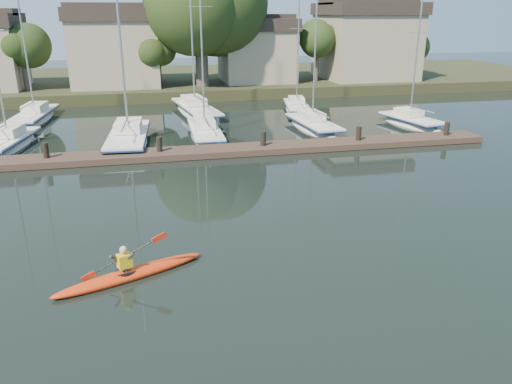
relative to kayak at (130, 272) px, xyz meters
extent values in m
plane|color=black|center=(4.49, -0.44, -0.19)|extent=(160.00, 160.00, 0.00)
ellipsoid|color=#DB4010|center=(0.03, 0.01, -0.08)|extent=(4.76, 2.44, 0.37)
cylinder|color=black|center=(-0.12, -0.05, 0.04)|extent=(0.95, 0.95, 0.10)
imported|color=#2F292C|center=(-0.12, -0.05, 0.43)|extent=(0.38, 0.45, 1.06)
cube|color=gold|center=(-0.12, -0.05, 0.44)|extent=(0.50, 0.44, 0.43)
sphere|color=tan|center=(-0.12, -0.05, 0.81)|extent=(0.24, 0.24, 0.24)
cube|color=#463128|center=(4.49, 13.56, 0.01)|extent=(34.00, 2.00, 0.35)
cylinder|color=black|center=(-4.51, 13.56, 0.11)|extent=(0.32, 0.32, 1.80)
cylinder|color=black|center=(1.49, 13.56, 0.11)|extent=(0.32, 0.32, 1.80)
cylinder|color=black|center=(7.49, 13.56, 0.11)|extent=(0.32, 0.32, 1.80)
cylinder|color=black|center=(13.49, 13.56, 0.11)|extent=(0.32, 0.32, 1.80)
cylinder|color=black|center=(19.49, 13.56, 0.11)|extent=(0.32, 0.32, 1.80)
ellipsoid|color=white|center=(-7.49, 17.92, -0.54)|extent=(3.34, 7.76, 1.90)
cube|color=white|center=(-7.49, 17.92, 0.36)|extent=(3.01, 6.41, 0.14)
cube|color=#162A4E|center=(-7.49, 17.92, 0.28)|extent=(3.12, 6.57, 0.08)
cube|color=silver|center=(-7.41, 18.36, 0.73)|extent=(1.74, 2.31, 0.55)
ellipsoid|color=white|center=(-0.29, 17.27, -0.58)|extent=(2.99, 9.62, 2.12)
cube|color=white|center=(-0.29, 17.27, 0.42)|extent=(2.76, 7.91, 0.16)
cube|color=#162A4E|center=(-0.29, 17.27, 0.34)|extent=(2.86, 8.11, 0.09)
cube|color=silver|center=(-0.25, 17.83, 0.84)|extent=(1.74, 2.76, 0.61)
cylinder|color=#9EA0A5|center=(-0.27, 17.55, 7.18)|extent=(0.13, 0.13, 13.39)
cylinder|color=#9EA0A5|center=(-0.38, 15.85, 1.32)|extent=(0.34, 3.60, 0.09)
ellipsoid|color=white|center=(4.63, 18.12, -0.52)|extent=(2.18, 8.45, 1.77)
cube|color=white|center=(4.63, 18.12, 0.32)|extent=(2.04, 6.94, 0.13)
cube|color=#162A4E|center=(4.63, 18.12, 0.25)|extent=(2.12, 7.11, 0.07)
cube|color=silver|center=(4.64, 18.63, 0.67)|extent=(1.37, 2.39, 0.51)
cylinder|color=#9EA0A5|center=(4.63, 18.37, 6.44)|extent=(0.11, 0.11, 12.14)
cylinder|color=#9EA0A5|center=(4.60, 16.86, 1.07)|extent=(0.16, 3.19, 0.07)
cylinder|color=#9EA0A5|center=(4.63, 18.37, 7.90)|extent=(1.49, 0.07, 0.03)
ellipsoid|color=white|center=(12.34, 18.64, -0.53)|extent=(2.55, 7.86, 1.84)
cube|color=white|center=(12.34, 18.64, 0.34)|extent=(2.36, 6.46, 0.14)
cube|color=#162A4E|center=(12.34, 18.64, 0.27)|extent=(2.44, 6.62, 0.08)
cube|color=silver|center=(12.31, 19.11, 0.70)|extent=(1.50, 2.25, 0.53)
cylinder|color=#9EA0A5|center=(12.33, 18.88, 5.71)|extent=(0.12, 0.12, 10.65)
cylinder|color=#9EA0A5|center=(12.42, 17.49, 1.12)|extent=(0.27, 2.94, 0.08)
cylinder|color=#9EA0A5|center=(12.33, 18.88, 6.99)|extent=(1.55, 0.13, 0.03)
ellipsoid|color=white|center=(19.77, 18.39, -0.52)|extent=(3.26, 6.89, 1.80)
cube|color=white|center=(19.77, 18.39, 0.33)|extent=(2.93, 5.70, 0.13)
cube|color=#162A4E|center=(19.77, 18.39, 0.26)|extent=(3.03, 5.85, 0.08)
cube|color=silver|center=(19.69, 18.78, 0.68)|extent=(1.67, 2.08, 0.52)
cylinder|color=#9EA0A5|center=(19.73, 18.59, 5.11)|extent=(0.11, 0.11, 9.47)
cylinder|color=#9EA0A5|center=(19.96, 17.42, 1.09)|extent=(0.57, 2.48, 0.08)
cylinder|color=#9EA0A5|center=(19.73, 18.59, 6.25)|extent=(1.49, 0.33, 0.03)
ellipsoid|color=white|center=(-7.41, 26.22, -0.54)|extent=(2.97, 9.10, 1.89)
cube|color=white|center=(-7.41, 26.22, 0.36)|extent=(2.71, 7.49, 0.14)
cube|color=#162A4E|center=(-7.41, 26.22, 0.28)|extent=(2.80, 7.68, 0.08)
cube|color=silver|center=(-7.35, 26.75, 0.72)|extent=(1.63, 2.63, 0.55)
cylinder|color=#9EA0A5|center=(-7.38, 26.48, 6.86)|extent=(0.12, 0.12, 12.91)
cylinder|color=#9EA0A5|center=(-7.54, 24.88, 1.15)|extent=(0.42, 3.39, 0.08)
cylinder|color=#9EA0A5|center=(-7.38, 26.48, 8.41)|extent=(1.58, 0.19, 0.03)
ellipsoid|color=white|center=(4.90, 26.22, -0.56)|extent=(3.75, 10.93, 2.04)
cube|color=white|center=(4.90, 26.22, 0.40)|extent=(3.37, 9.01, 0.15)
cube|color=#162A4E|center=(4.90, 26.22, 0.31)|extent=(3.49, 9.23, 0.09)
cube|color=silver|center=(4.81, 26.86, 0.80)|extent=(1.91, 3.18, 0.59)
cylinder|color=#9EA0A5|center=(4.86, 26.54, 7.96)|extent=(0.13, 0.13, 15.01)
cylinder|color=#9EA0A5|center=(5.13, 24.63, 1.26)|extent=(0.66, 4.04, 0.09)
ellipsoid|color=white|center=(13.31, 25.80, -0.50)|extent=(3.17, 7.27, 1.67)
cube|color=white|center=(13.31, 25.80, 0.30)|extent=(2.84, 6.01, 0.12)
cube|color=#162A4E|center=(13.31, 25.80, 0.22)|extent=(2.93, 6.16, 0.07)
cube|color=silver|center=(13.39, 26.21, 0.62)|extent=(1.59, 2.17, 0.48)
cylinder|color=#9EA0A5|center=(13.35, 26.01, 5.18)|extent=(0.11, 0.11, 9.69)
cylinder|color=#9EA0A5|center=(13.11, 24.76, 1.00)|extent=(0.58, 2.64, 0.07)
cylinder|color=#9EA0A5|center=(13.35, 26.01, 6.35)|extent=(1.39, 0.30, 0.03)
cube|color=#27341A|center=(4.49, 43.56, 0.31)|extent=(90.00, 24.00, 1.00)
cube|color=gray|center=(-1.51, 37.56, 3.81)|extent=(8.00, 8.00, 6.00)
cube|color=#2F2822|center=(-1.51, 37.56, 7.41)|extent=(8.40, 8.40, 1.20)
cube|color=gray|center=(12.49, 37.56, 3.31)|extent=(7.00, 7.00, 5.00)
cube|color=#2F2822|center=(12.49, 37.56, 6.41)|extent=(7.35, 7.35, 1.20)
cube|color=gray|center=(24.49, 37.56, 4.06)|extent=(9.00, 9.00, 6.50)
cube|color=#2F2822|center=(24.49, 37.56, 7.91)|extent=(9.45, 9.45, 1.20)
cylinder|color=#524B41|center=(6.49, 34.56, 3.31)|extent=(1.20, 1.20, 5.00)
sphere|color=black|center=(6.49, 34.56, 8.31)|extent=(8.50, 8.50, 8.50)
cylinder|color=#524B41|center=(-9.51, 35.56, 2.31)|extent=(0.48, 0.48, 3.00)
sphere|color=black|center=(-9.51, 35.56, 4.81)|extent=(3.40, 3.40, 3.40)
cylinder|color=#524B41|center=(2.49, 35.06, 2.21)|extent=(0.38, 0.38, 2.80)
sphere|color=black|center=(2.49, 35.06, 4.41)|extent=(2.72, 2.72, 2.72)
cylinder|color=#524B41|center=(18.49, 36.06, 2.41)|extent=(0.50, 0.50, 3.20)
sphere|color=black|center=(18.49, 36.06, 5.06)|extent=(3.57, 3.57, 3.57)
cylinder|color=#524B41|center=(28.49, 34.56, 2.11)|extent=(0.41, 0.41, 2.60)
sphere|color=black|center=(28.49, 34.56, 4.26)|extent=(2.89, 2.89, 2.89)
camera|label=1|loc=(0.81, -14.17, 7.56)|focal=35.00mm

